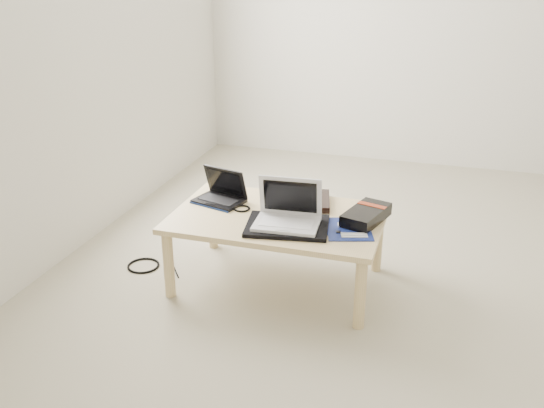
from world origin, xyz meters
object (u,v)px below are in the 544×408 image
(coffee_table, at_px, (277,224))
(netbook, at_px, (221,195))
(white_laptop, at_px, (288,214))
(gpu_box, at_px, (366,215))

(coffee_table, relative_size, netbook, 3.63)
(coffee_table, xyz_separation_m, white_laptop, (0.09, -0.12, 0.12))
(coffee_table, height_order, gpu_box, gpu_box)
(netbook, bearing_deg, gpu_box, -2.30)
(coffee_table, bearing_deg, netbook, 164.57)
(coffee_table, xyz_separation_m, gpu_box, (0.46, 0.07, 0.08))
(netbook, height_order, white_laptop, white_laptop)
(netbook, xyz_separation_m, white_laptop, (0.45, -0.22, 0.03))
(netbook, distance_m, gpu_box, 0.81)
(gpu_box, bearing_deg, white_laptop, -153.51)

